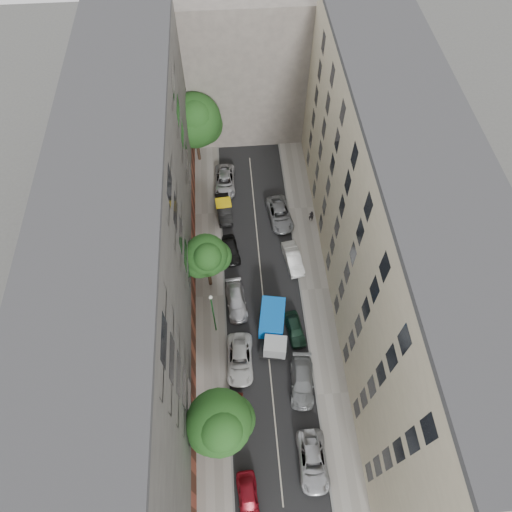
{
  "coord_description": "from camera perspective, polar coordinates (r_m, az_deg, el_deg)",
  "views": [
    {
      "loc": [
        -2.45,
        -22.77,
        42.13
      ],
      "look_at": [
        -0.64,
        0.8,
        6.0
      ],
      "focal_mm": 32.0,
      "sensor_mm": 36.0,
      "label": 1
    }
  ],
  "objects": [
    {
      "name": "tarp_truck",
      "position": [
        44.7,
        2.13,
        -8.83
      ],
      "size": [
        3.17,
        5.98,
        2.61
      ],
      "rotation": [
        0.0,
        0.0,
        -0.18
      ],
      "color": "black",
      "rests_on": "ground"
    },
    {
      "name": "car_left_5",
      "position": [
        53.43,
        -4.03,
        5.85
      ],
      "size": [
        1.96,
        4.67,
        1.5
      ],
      "primitive_type": "imported",
      "rotation": [
        0.0,
        0.0,
        0.08
      ],
      "color": "black",
      "rests_on": "ground"
    },
    {
      "name": "sidewalk_right",
      "position": [
        48.48,
        7.34,
        -4.16
      ],
      "size": [
        3.0,
        44.0,
        0.15
      ],
      "primitive_type": "cube",
      "color": "gray",
      "rests_on": "ground"
    },
    {
      "name": "car_left_3",
      "position": [
        46.79,
        -2.48,
        -5.63
      ],
      "size": [
        2.36,
        4.94,
        1.39
      ],
      "primitive_type": "imported",
      "rotation": [
        0.0,
        0.0,
        0.09
      ],
      "color": "#B6B6BB",
      "rests_on": "ground"
    },
    {
      "name": "car_right_2",
      "position": [
        45.58,
        4.9,
        -9.09
      ],
      "size": [
        2.12,
        4.09,
        1.33
      ],
      "primitive_type": "imported",
      "rotation": [
        0.0,
        0.0,
        0.15
      ],
      "color": "black",
      "rests_on": "ground"
    },
    {
      "name": "car_right_4",
      "position": [
        52.91,
        2.98,
        5.23
      ],
      "size": [
        3.1,
        5.64,
        1.5
      ],
      "primitive_type": "imported",
      "rotation": [
        0.0,
        0.0,
        0.12
      ],
      "color": "slate",
      "rests_on": "ground"
    },
    {
      "name": "tree_near",
      "position": [
        37.03,
        -4.45,
        -20.21
      ],
      "size": [
        5.37,
        5.11,
        8.93
      ],
      "color": "#382619",
      "rests_on": "sidewalk_left"
    },
    {
      "name": "building_endcap",
      "position": [
        60.68,
        -1.5,
        23.69
      ],
      "size": [
        18.0,
        12.0,
        18.0
      ],
      "primitive_type": "cube",
      "color": "gray",
      "rests_on": "ground"
    },
    {
      "name": "building_right",
      "position": [
        41.62,
        16.3,
        3.13
      ],
      "size": [
        8.0,
        44.0,
        20.0
      ],
      "primitive_type": "cube",
      "color": "beige",
      "rests_on": "ground"
    },
    {
      "name": "car_right_1",
      "position": [
        43.68,
        5.79,
        -15.33
      ],
      "size": [
        2.64,
        5.33,
        1.49
      ],
      "primitive_type": "imported",
      "rotation": [
        0.0,
        0.0,
        -0.11
      ],
      "color": "gray",
      "rests_on": "ground"
    },
    {
      "name": "car_left_1",
      "position": [
        42.8,
        -2.76,
        -19.22
      ],
      "size": [
        1.83,
        4.03,
        1.28
      ],
      "primitive_type": "imported",
      "rotation": [
        0.0,
        0.0,
        -0.12
      ],
      "color": "#4C160F",
      "rests_on": "ground"
    },
    {
      "name": "car_left_4",
      "position": [
        50.08,
        -3.14,
        0.79
      ],
      "size": [
        2.17,
        4.14,
        1.34
      ],
      "primitive_type": "imported",
      "rotation": [
        0.0,
        0.0,
        0.15
      ],
      "color": "black",
      "rests_on": "ground"
    },
    {
      "name": "car_left_6",
      "position": [
        56.29,
        -3.91,
        9.32
      ],
      "size": [
        2.66,
        5.46,
        1.49
      ],
      "primitive_type": "imported",
      "rotation": [
        0.0,
        0.0,
        -0.03
      ],
      "color": "#B3B3B8",
      "rests_on": "ground"
    },
    {
      "name": "building_left",
      "position": [
        40.3,
        -14.77,
        1.22
      ],
      "size": [
        8.0,
        44.0,
        20.0
      ],
      "primitive_type": "cube",
      "color": "#474542",
      "rests_on": "ground"
    },
    {
      "name": "lamp_post",
      "position": [
        42.26,
        -5.42,
        -6.8
      ],
      "size": [
        0.36,
        0.36,
        7.04
      ],
      "color": "#1B6126",
      "rests_on": "sidewalk_left"
    },
    {
      "name": "tree_far",
      "position": [
        55.94,
        -7.62,
        16.24
      ],
      "size": [
        6.51,
        6.41,
        9.38
      ],
      "color": "#382619",
      "rests_on": "sidewalk_left"
    },
    {
      "name": "car_left_2",
      "position": [
        44.19,
        -2.04,
        -12.79
      ],
      "size": [
        2.67,
        5.39,
        1.47
      ],
      "primitive_type": "imported",
      "rotation": [
        0.0,
        0.0,
        -0.04
      ],
      "color": "silver",
      "rests_on": "ground"
    },
    {
      "name": "car_right_3",
      "position": [
        49.46,
        4.65,
        -0.32
      ],
      "size": [
        2.23,
        4.61,
        1.46
      ],
      "primitive_type": "imported",
      "rotation": [
        0.0,
        0.0,
        0.16
      ],
      "color": "silver",
      "rests_on": "ground"
    },
    {
      "name": "sidewalk_left",
      "position": [
        47.92,
        -5.76,
        -5.05
      ],
      "size": [
        3.0,
        44.0,
        0.15
      ],
      "primitive_type": "cube",
      "color": "gray",
      "rests_on": "ground"
    },
    {
      "name": "car_right_0",
      "position": [
        42.18,
        7.12,
        -24.13
      ],
      "size": [
        2.46,
        5.24,
        1.45
      ],
      "primitive_type": "imported",
      "rotation": [
        0.0,
        0.0,
        -0.01
      ],
      "color": "#AFAFB3",
      "rests_on": "ground"
    },
    {
      "name": "car_left_0",
      "position": [
        41.6,
        -0.99,
        -28.04
      ],
      "size": [
        1.94,
        4.27,
        1.42
      ],
      "primitive_type": "imported",
      "rotation": [
        0.0,
        0.0,
        0.06
      ],
      "color": "maroon",
      "rests_on": "ground"
    },
    {
      "name": "ground",
      "position": [
        47.96,
        0.83,
        -4.68
      ],
      "size": [
        120.0,
        120.0,
        0.0
      ],
      "primitive_type": "plane",
      "color": "#4C4C49",
      "rests_on": "ground"
    },
    {
      "name": "pedestrian",
      "position": [
        52.84,
        6.92,
        5.01
      ],
      "size": [
        0.64,
        0.5,
        1.57
      ],
      "primitive_type": "imported",
      "rotation": [
        0.0,
        0.0,
        2.9
      ],
      "color": "black",
      "rests_on": "sidewalk_right"
    },
    {
      "name": "road_surface",
      "position": [
        47.95,
        0.83,
        -4.67
      ],
      "size": [
        8.0,
        44.0,
        0.02
      ],
      "primitive_type": "cube",
      "color": "black",
      "rests_on": "ground"
    },
    {
      "name": "tree_mid",
      "position": [
        44.04,
        -6.14,
        -0.14
      ],
      "size": [
        4.67,
        4.3,
        7.79
      ],
      "color": "#382619",
      "rests_on": "sidewalk_left"
    }
  ]
}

